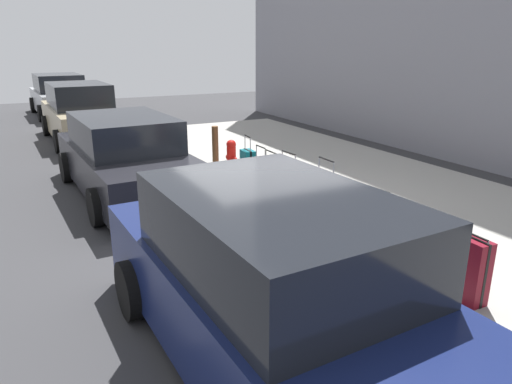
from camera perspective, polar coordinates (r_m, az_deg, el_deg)
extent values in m
plane|color=#333335|center=(7.90, 0.97, -3.32)|extent=(40.00, 40.00, 0.00)
cube|color=#9E9B93|center=(9.26, 14.71, -0.27)|extent=(18.00, 5.00, 0.14)
cube|color=maroon|center=(5.57, 24.73, -8.71)|extent=(0.37, 0.23, 0.72)
cube|color=black|center=(5.57, 24.73, -8.71)|extent=(0.37, 0.06, 0.74)
cylinder|color=gray|center=(5.34, 26.46, -5.59)|extent=(0.02, 0.02, 0.04)
cylinder|color=gray|center=(5.51, 24.07, -4.56)|extent=(0.02, 0.02, 0.04)
cylinder|color=black|center=(5.42, 25.27, -4.87)|extent=(0.30, 0.04, 0.02)
cylinder|color=black|center=(5.64, 25.49, -12.40)|extent=(0.04, 0.02, 0.04)
cylinder|color=black|center=(5.81, 23.14, -11.17)|extent=(0.04, 0.02, 0.04)
cube|color=#59601E|center=(5.91, 21.23, -7.85)|extent=(0.36, 0.25, 0.51)
cube|color=black|center=(5.91, 21.23, -7.85)|extent=(0.37, 0.05, 0.52)
cylinder|color=gray|center=(5.72, 22.66, -5.86)|extent=(0.02, 0.02, 0.04)
cylinder|color=gray|center=(5.90, 20.43, -4.89)|extent=(0.02, 0.02, 0.04)
cylinder|color=black|center=(5.80, 21.55, -5.19)|extent=(0.30, 0.03, 0.02)
cylinder|color=black|center=(5.93, 22.11, -10.44)|extent=(0.04, 0.02, 0.04)
cylinder|color=black|center=(6.10, 19.88, -9.33)|extent=(0.04, 0.02, 0.04)
cube|color=black|center=(6.14, 16.99, -5.99)|extent=(0.45, 0.29, 0.61)
cube|color=black|center=(6.14, 16.99, -5.99)|extent=(0.44, 0.09, 0.62)
cylinder|color=gray|center=(5.89, 18.70, -3.03)|extent=(0.02, 0.02, 0.18)
cylinder|color=gray|center=(6.11, 16.00, -2.03)|extent=(0.02, 0.02, 0.18)
cylinder|color=black|center=(5.97, 17.41, -1.69)|extent=(0.37, 0.06, 0.02)
cylinder|color=black|center=(6.15, 18.12, -8.95)|extent=(0.05, 0.02, 0.04)
cylinder|color=black|center=(6.36, 15.46, -7.77)|extent=(0.05, 0.02, 0.04)
cube|color=#0F606B|center=(6.60, 14.33, -4.44)|extent=(0.47, 0.24, 0.53)
cube|color=black|center=(6.60, 14.33, -4.44)|extent=(0.46, 0.08, 0.54)
cylinder|color=gray|center=(6.34, 15.89, -1.45)|extent=(0.02, 0.02, 0.31)
cylinder|color=gray|center=(6.59, 13.38, -0.54)|extent=(0.02, 0.02, 0.31)
cylinder|color=black|center=(6.42, 14.71, 0.32)|extent=(0.39, 0.06, 0.02)
cylinder|color=black|center=(6.57, 15.44, -6.92)|extent=(0.05, 0.02, 0.04)
cylinder|color=black|center=(6.82, 12.96, -5.81)|extent=(0.05, 0.02, 0.04)
cube|color=#9EA0A8|center=(6.90, 10.81, -2.32)|extent=(0.41, 0.20, 0.73)
cube|color=black|center=(6.90, 10.81, -2.32)|extent=(0.41, 0.05, 0.75)
cylinder|color=gray|center=(6.65, 11.87, 0.37)|extent=(0.02, 0.02, 0.04)
cylinder|color=gray|center=(6.91, 10.16, 1.13)|extent=(0.02, 0.02, 0.04)
cylinder|color=black|center=(6.77, 11.01, 0.92)|extent=(0.34, 0.03, 0.02)
cylinder|color=black|center=(6.89, 11.51, -5.46)|extent=(0.04, 0.02, 0.04)
cylinder|color=black|center=(7.15, 9.82, -4.49)|extent=(0.04, 0.02, 0.04)
cube|color=navy|center=(7.32, 8.36, -0.97)|extent=(0.45, 0.21, 0.74)
cube|color=black|center=(7.32, 8.36, -0.97)|extent=(0.46, 0.04, 0.76)
cylinder|color=gray|center=(7.02, 9.43, 2.52)|extent=(0.02, 0.02, 0.27)
cylinder|color=gray|center=(7.33, 7.68, 3.23)|extent=(0.02, 0.02, 0.27)
cylinder|color=black|center=(7.14, 8.59, 3.94)|extent=(0.39, 0.03, 0.02)
cylinder|color=black|center=(7.29, 9.12, -4.03)|extent=(0.04, 0.02, 0.04)
cylinder|color=black|center=(7.59, 7.40, -3.05)|extent=(0.04, 0.02, 0.04)
cube|color=red|center=(7.72, 5.70, -0.70)|extent=(0.36, 0.21, 0.53)
cube|color=black|center=(7.72, 5.70, -0.70)|extent=(0.35, 0.06, 0.55)
cylinder|color=gray|center=(7.48, 6.34, 2.00)|extent=(0.02, 0.02, 0.29)
cylinder|color=gray|center=(7.72, 5.28, 2.52)|extent=(0.02, 0.02, 0.29)
cylinder|color=black|center=(7.56, 5.83, 3.34)|extent=(0.29, 0.04, 0.02)
cylinder|color=black|center=(7.68, 6.19, -2.76)|extent=(0.05, 0.02, 0.04)
cylinder|color=black|center=(7.92, 5.13, -2.08)|extent=(0.05, 0.02, 0.04)
cube|color=maroon|center=(8.13, 3.93, 0.88)|extent=(0.46, 0.22, 0.69)
cube|color=black|center=(8.13, 3.93, 0.88)|extent=(0.46, 0.07, 0.71)
cylinder|color=gray|center=(7.86, 4.81, 3.72)|extent=(0.02, 0.02, 0.22)
cylinder|color=gray|center=(8.17, 3.20, 4.29)|extent=(0.02, 0.02, 0.22)
cylinder|color=black|center=(7.99, 4.01, 4.79)|extent=(0.39, 0.05, 0.02)
cylinder|color=black|center=(8.08, 4.69, -1.68)|extent=(0.05, 0.02, 0.04)
cylinder|color=black|center=(8.39, 3.10, -0.91)|extent=(0.05, 0.02, 0.04)
cube|color=#59601E|center=(8.64, 1.87, 1.53)|extent=(0.49, 0.26, 0.58)
cube|color=black|center=(8.64, 1.87, 1.53)|extent=(0.50, 0.05, 0.60)
cylinder|color=gray|center=(8.35, 2.60, 3.85)|extent=(0.02, 0.02, 0.23)
cylinder|color=gray|center=(8.72, 1.22, 4.45)|extent=(0.02, 0.02, 0.23)
cylinder|color=black|center=(8.51, 1.90, 4.90)|extent=(0.43, 0.03, 0.02)
cylinder|color=black|center=(8.53, 2.56, -0.58)|extent=(0.04, 0.02, 0.04)
cylinder|color=black|center=(8.90, 1.17, 0.21)|extent=(0.04, 0.02, 0.04)
cube|color=black|center=(9.17, 0.57, 2.28)|extent=(0.42, 0.23, 0.52)
cube|color=black|center=(9.17, 0.57, 2.28)|extent=(0.42, 0.04, 0.53)
cylinder|color=gray|center=(8.92, 1.12, 4.47)|extent=(0.02, 0.02, 0.27)
cylinder|color=gray|center=(9.22, 0.05, 4.91)|extent=(0.02, 0.02, 0.27)
cylinder|color=black|center=(9.04, 0.58, 5.54)|extent=(0.36, 0.03, 0.02)
cylinder|color=black|center=(9.08, 1.11, 0.57)|extent=(0.04, 0.02, 0.04)
cylinder|color=black|center=(9.39, 0.03, 1.14)|extent=(0.04, 0.02, 0.04)
cube|color=#0F606B|center=(9.57, -1.01, 3.28)|extent=(0.37, 0.25, 0.63)
cube|color=black|center=(9.57, -1.01, 3.28)|extent=(0.36, 0.07, 0.64)
cylinder|color=gray|center=(9.34, -0.70, 5.79)|extent=(0.02, 0.02, 0.29)
cylinder|color=gray|center=(9.60, -1.35, 6.12)|extent=(0.02, 0.02, 0.29)
cylinder|color=black|center=(9.44, -1.03, 6.81)|extent=(0.29, 0.05, 0.02)
cylinder|color=black|center=(9.52, -0.67, 1.37)|extent=(0.05, 0.02, 0.04)
cylinder|color=black|center=(9.78, -1.33, 1.82)|extent=(0.05, 0.02, 0.04)
cylinder|color=red|center=(10.23, -3.01, 3.99)|extent=(0.20, 0.20, 0.56)
sphere|color=red|center=(10.16, -3.04, 5.80)|extent=(0.21, 0.21, 0.21)
cylinder|color=red|center=(10.35, -3.36, 4.31)|extent=(0.09, 0.10, 0.09)
cylinder|color=red|center=(10.09, -2.66, 3.97)|extent=(0.09, 0.10, 0.09)
cylinder|color=brown|center=(10.61, -4.98, 5.49)|extent=(0.14, 0.14, 0.94)
cube|color=#141E4C|center=(4.25, 2.35, -14.13)|extent=(4.76, 1.94, 0.82)
cube|color=black|center=(3.91, 2.48, -4.83)|extent=(2.50, 1.71, 0.67)
cylinder|color=black|center=(5.26, -14.87, -11.41)|extent=(0.65, 0.24, 0.64)
cylinder|color=black|center=(5.88, 2.16, -7.58)|extent=(0.65, 0.24, 0.64)
cube|color=black|center=(9.43, -15.54, 3.00)|extent=(4.79, 1.98, 0.74)
cube|color=black|center=(9.29, -15.88, 7.04)|extent=(2.53, 1.73, 0.61)
cylinder|color=black|center=(10.72, -22.08, 2.80)|extent=(0.65, 0.25, 0.64)
cylinder|color=black|center=(11.08, -13.00, 4.10)|extent=(0.65, 0.25, 0.64)
cylinder|color=black|center=(7.94, -18.81, -1.74)|extent=(0.65, 0.25, 0.64)
cylinder|color=black|center=(8.42, -6.96, 0.19)|extent=(0.65, 0.25, 0.64)
cube|color=tan|center=(15.24, -20.50, 8.10)|extent=(4.79, 1.86, 0.85)
cube|color=black|center=(15.14, -20.82, 10.98)|extent=(2.51, 1.65, 0.69)
cylinder|color=black|center=(16.62, -24.19, 7.40)|extent=(0.65, 0.24, 0.64)
cylinder|color=black|center=(16.85, -18.33, 8.17)|extent=(0.65, 0.24, 0.64)
cylinder|color=black|center=(13.73, -22.90, 5.71)|extent=(0.65, 0.24, 0.64)
cylinder|color=black|center=(14.02, -15.89, 6.64)|extent=(0.65, 0.24, 0.64)
cube|color=#B2B5BA|center=(21.24, -22.75, 10.20)|extent=(4.83, 2.02, 0.82)
cube|color=black|center=(21.17, -22.99, 12.19)|extent=(2.54, 1.78, 0.67)
cylinder|color=black|center=(22.63, -25.52, 9.55)|extent=(0.65, 0.25, 0.64)
cylinder|color=black|center=(22.85, -20.89, 10.17)|extent=(0.65, 0.25, 0.64)
cylinder|color=black|center=(19.71, -24.71, 8.71)|extent=(0.65, 0.25, 0.64)
cylinder|color=black|center=(19.96, -19.42, 9.40)|extent=(0.65, 0.25, 0.64)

